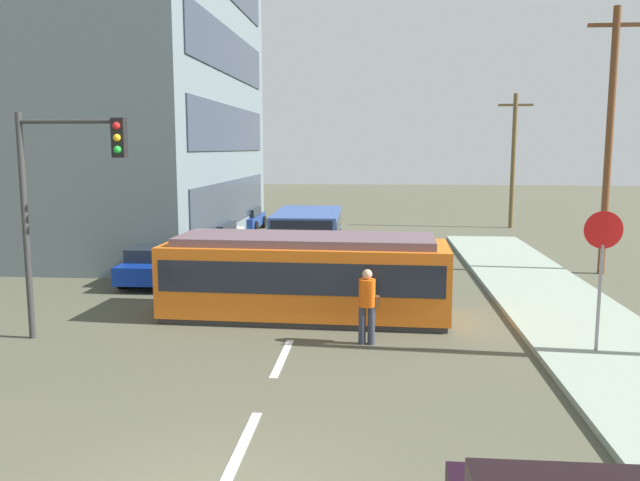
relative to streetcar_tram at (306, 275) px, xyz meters
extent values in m
plane|color=#50503E|center=(-0.12, 0.69, -1.08)|extent=(120.00, 120.00, 0.00)
cube|color=#8F9F8C|center=(6.68, -3.31, -1.01)|extent=(3.20, 36.00, 0.14)
cube|color=silver|center=(-0.12, -7.31, -1.08)|extent=(0.16, 2.40, 0.01)
cube|color=silver|center=(-0.12, -3.31, -1.08)|extent=(0.16, 2.40, 0.01)
cube|color=silver|center=(-0.12, 6.00, -1.08)|extent=(0.16, 2.40, 0.01)
cube|color=silver|center=(-0.12, 12.00, -1.08)|extent=(0.16, 2.40, 0.01)
cube|color=#2D3847|center=(-4.58, 11.95, 0.84)|extent=(0.06, 13.26, 1.92)
cube|color=#2D3847|center=(-4.58, 11.95, 4.04)|extent=(0.06, 13.26, 1.92)
cube|color=#2D3847|center=(-4.58, 11.95, 7.24)|extent=(0.06, 13.26, 1.92)
cube|color=orange|center=(0.00, 0.00, -0.06)|extent=(7.19, 2.71, 1.74)
cube|color=#2D2D2D|center=(0.00, 0.00, -1.01)|extent=(7.04, 2.59, 0.15)
cube|color=#654D56|center=(0.00, 0.00, 0.91)|extent=(6.46, 2.32, 0.20)
cube|color=#1E232D|center=(0.00, 0.00, 0.15)|extent=(6.90, 2.75, 0.77)
cube|color=#334E8C|center=(-1.00, 9.46, -0.05)|extent=(2.63, 5.34, 1.47)
cube|color=black|center=(-0.93, 6.88, 0.17)|extent=(2.25, 0.18, 0.88)
cube|color=black|center=(-1.00, 9.46, 0.22)|extent=(2.65, 4.55, 0.59)
cylinder|color=black|center=(-0.95, 7.78, -0.63)|extent=(2.57, 0.96, 0.90)
cylinder|color=black|center=(-1.04, 11.15, -0.63)|extent=(2.57, 0.96, 0.90)
cylinder|color=#323545|center=(1.49, -2.22, -0.66)|extent=(0.16, 0.16, 0.85)
cylinder|color=#323545|center=(1.69, -2.22, -0.66)|extent=(0.16, 0.16, 0.85)
cylinder|color=#E7550E|center=(1.59, -2.22, 0.07)|extent=(0.36, 0.36, 0.60)
sphere|color=tan|center=(1.59, -2.22, 0.48)|extent=(0.22, 0.22, 0.22)
cube|color=brown|center=(1.81, -2.17, -0.13)|extent=(0.12, 0.21, 0.24)
cube|color=navy|center=(-5.03, 4.00, -0.57)|extent=(1.94, 4.16, 0.55)
cube|color=black|center=(-5.03, 3.85, -0.09)|extent=(1.77, 2.30, 0.40)
cylinder|color=black|center=(-5.99, 5.23, -0.76)|extent=(0.23, 0.64, 0.64)
cylinder|color=black|center=(-4.10, 5.25, -0.76)|extent=(0.23, 0.64, 0.64)
cylinder|color=black|center=(-5.96, 2.75, -0.76)|extent=(0.23, 0.64, 0.64)
cylinder|color=black|center=(-4.07, 2.77, -0.76)|extent=(0.23, 0.64, 0.64)
cube|color=silver|center=(-5.09, 10.12, -0.57)|extent=(1.81, 4.32, 0.55)
cube|color=black|center=(-5.09, 9.97, -0.09)|extent=(1.65, 2.38, 0.40)
cylinder|color=black|center=(-5.96, 11.42, -0.76)|extent=(0.23, 0.64, 0.64)
cylinder|color=black|center=(-4.19, 11.40, -0.76)|extent=(0.23, 0.64, 0.64)
cylinder|color=black|center=(-5.98, 8.83, -0.76)|extent=(0.23, 0.64, 0.64)
cylinder|color=black|center=(-4.21, 8.81, -0.76)|extent=(0.23, 0.64, 0.64)
cube|color=navy|center=(-5.24, 16.88, -0.57)|extent=(1.88, 4.05, 0.55)
cube|color=black|center=(-5.23, 16.73, -0.09)|extent=(1.71, 2.23, 0.40)
cylinder|color=black|center=(-6.17, 18.08, -0.76)|extent=(0.23, 0.64, 0.64)
cylinder|color=black|center=(-4.33, 18.10, -0.76)|extent=(0.23, 0.64, 0.64)
cylinder|color=black|center=(-6.14, 15.66, -0.76)|extent=(0.23, 0.64, 0.64)
cylinder|color=black|center=(-4.31, 15.68, -0.76)|extent=(0.23, 0.64, 0.64)
cylinder|color=gray|center=(6.31, -2.68, 0.16)|extent=(0.07, 0.07, 2.20)
cylinder|color=red|center=(6.31, -2.68, 1.56)|extent=(0.76, 0.04, 0.76)
cylinder|color=#333333|center=(-5.97, -2.44, 1.43)|extent=(0.14, 0.14, 5.03)
cylinder|color=#333333|center=(-4.85, -2.44, 3.75)|extent=(2.23, 0.10, 0.10)
cube|color=black|center=(-3.73, -2.44, 3.40)|extent=(0.28, 0.24, 0.84)
sphere|color=red|center=(-3.73, -2.57, 3.65)|extent=(0.16, 0.16, 0.16)
sphere|color=gold|center=(-3.73, -2.57, 3.40)|extent=(0.16, 0.16, 0.16)
sphere|color=green|center=(-3.73, -2.57, 3.15)|extent=(0.16, 0.16, 0.16)
cylinder|color=brown|center=(9.46, 6.51, 3.34)|extent=(0.24, 0.24, 8.83)
cube|color=brown|center=(9.46, 6.51, 7.15)|extent=(1.80, 0.12, 0.12)
cylinder|color=brown|center=(8.99, 19.36, 2.48)|extent=(0.24, 0.24, 7.12)
cube|color=brown|center=(8.99, 19.36, 5.44)|extent=(1.80, 0.12, 0.12)
camera|label=1|loc=(1.78, -15.85, 3.18)|focal=35.96mm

